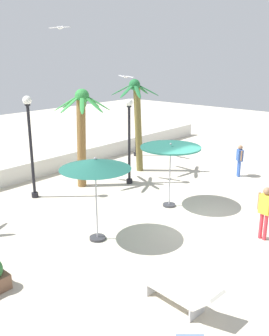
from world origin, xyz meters
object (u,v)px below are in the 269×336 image
object	(u,v)px
guest_0	(265,208)
seagull_0	(126,77)
lounge_chair_0	(183,294)
patio_umbrella_1	(95,165)
lamp_post_0	(136,124)
patio_umbrella_0	(171,151)
palm_tree_2	(137,115)
guest_1	(240,158)
lamp_post_2	(30,139)
palm_tree_1	(82,126)
seagull_1	(60,27)
lamp_post_1	(129,136)

from	to	relation	value
guest_0	seagull_0	distance (m)	11.37
lounge_chair_0	seagull_0	world-z (taller)	seagull_0
patio_umbrella_1	lamp_post_0	world-z (taller)	lamp_post_0
patio_umbrella_0	patio_umbrella_1	world-z (taller)	patio_umbrella_1
palm_tree_2	guest_1	world-z (taller)	palm_tree_2
lamp_post_0	guest_1	size ratio (longest dim) A/B	2.15
guest_1	seagull_0	bearing A→B (deg)	99.78
patio_umbrella_1	lounge_chair_0	world-z (taller)	patio_umbrella_1
patio_umbrella_0	guest_1	size ratio (longest dim) A/B	1.62
lamp_post_2	seagull_0	world-z (taller)	seagull_0
lamp_post_2	patio_umbrella_1	bearing A→B (deg)	-100.25
palm_tree_1	patio_umbrella_1	bearing A→B (deg)	-126.83
seagull_0	lamp_post_0	bearing A→B (deg)	-4.97
lamp_post_2	guest_1	world-z (taller)	lamp_post_2
palm_tree_1	seagull_0	bearing A→B (deg)	19.66
patio_umbrella_0	lamp_post_2	size ratio (longest dim) A/B	0.61
patio_umbrella_0	palm_tree_2	xyz separation A→B (m)	(2.61, 3.91, 0.65)
lamp_post_2	guest_0	size ratio (longest dim) A/B	2.38
lamp_post_2	lounge_chair_0	distance (m)	9.09
palm_tree_2	lamp_post_2	bearing A→B (deg)	171.25
seagull_1	seagull_0	bearing A→B (deg)	7.58
patio_umbrella_1	palm_tree_2	bearing A→B (deg)	30.95
lamp_post_1	guest_0	bearing A→B (deg)	-100.39
lounge_chair_0	guest_1	bearing A→B (deg)	19.40
palm_tree_2	guest_0	size ratio (longest dim) A/B	2.62
lamp_post_1	lamp_post_2	size ratio (longest dim) A/B	0.93
seagull_1	patio_umbrella_0	bearing A→B (deg)	-83.53
patio_umbrella_1	guest_0	bearing A→B (deg)	-48.65
lamp_post_2	seagull_1	bearing A→B (deg)	15.51
patio_umbrella_1	lamp_post_2	size ratio (longest dim) A/B	0.65
palm_tree_2	lamp_post_0	xyz separation A→B (m)	(2.30, 2.05, -0.97)
palm_tree_1	palm_tree_2	world-z (taller)	palm_tree_2
lamp_post_1	lounge_chair_0	size ratio (longest dim) A/B	2.00
palm_tree_1	guest_0	distance (m)	8.37
patio_umbrella_1	lounge_chair_0	xyz separation A→B (m)	(-1.06, -3.98, -2.09)
lamp_post_1	lounge_chair_0	world-z (taller)	lamp_post_1
lamp_post_1	lamp_post_0	bearing A→B (deg)	37.32
palm_tree_1	lamp_post_0	size ratio (longest dim) A/B	1.29
lamp_post_1	patio_umbrella_1	bearing A→B (deg)	-148.73
lamp_post_1	guest_1	world-z (taller)	lamp_post_1
palm_tree_2	guest_0	world-z (taller)	palm_tree_2
patio_umbrella_1	seagull_1	size ratio (longest dim) A/B	2.56
lamp_post_1	guest_1	distance (m)	5.55
palm_tree_1	guest_1	bearing A→B (deg)	-38.79
patio_umbrella_1	guest_0	xyz separation A→B (m)	(3.49, -3.96, -1.40)
lounge_chair_0	seagull_0	distance (m)	13.99
lamp_post_1	seagull_0	world-z (taller)	seagull_0
lamp_post_0	seagull_0	xyz separation A→B (m)	(-0.75, 0.07, 2.66)
guest_0	lamp_post_1	bearing A→B (deg)	79.61
palm_tree_2	guest_1	xyz separation A→B (m)	(2.64, -4.25, -1.92)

